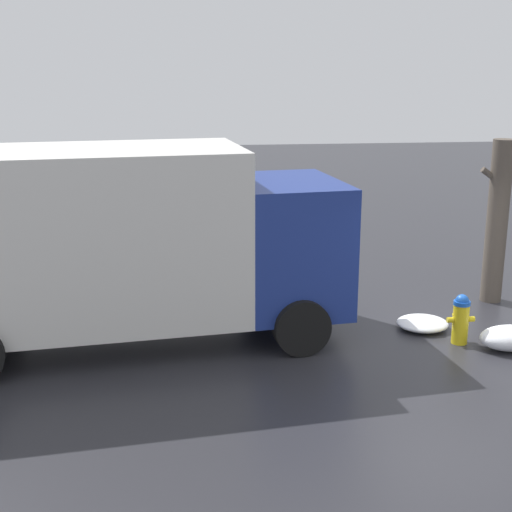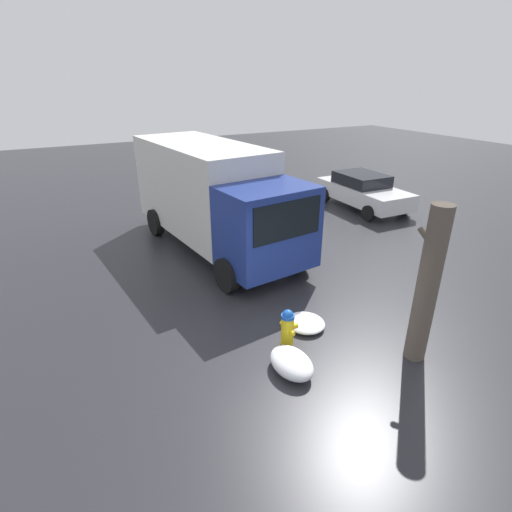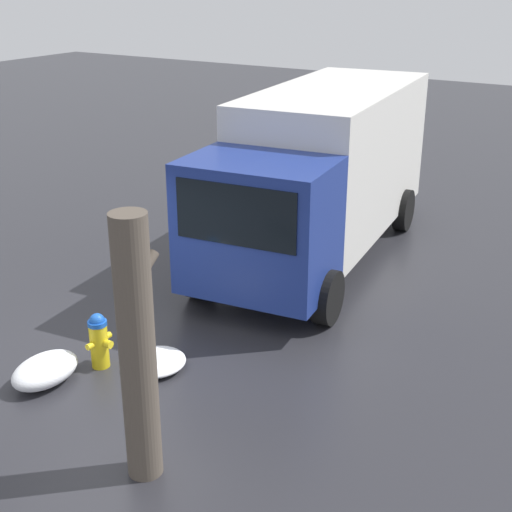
% 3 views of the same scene
% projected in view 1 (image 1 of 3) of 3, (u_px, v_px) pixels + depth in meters
% --- Properties ---
extents(ground_plane, '(60.00, 60.00, 0.00)m').
position_uv_depth(ground_plane, '(459.00, 343.00, 11.70)').
color(ground_plane, '#28282D').
extents(fire_hydrant, '(0.46, 0.37, 0.84)m').
position_uv_depth(fire_hydrant, '(461.00, 318.00, 11.59)').
color(fire_hydrant, yellow).
rests_on(fire_hydrant, ground_plane).
extents(tree_trunk, '(0.61, 0.40, 3.10)m').
position_uv_depth(tree_trunk, '(497.00, 222.00, 13.41)').
color(tree_trunk, brown).
rests_on(tree_trunk, ground_plane).
extents(delivery_truck, '(7.37, 3.23, 3.18)m').
position_uv_depth(delivery_truck, '(113.00, 240.00, 11.28)').
color(delivery_truck, navy).
rests_on(delivery_truck, ground_plane).
extents(parked_car, '(4.28, 2.11, 1.39)m').
position_uv_depth(parked_car, '(94.00, 214.00, 18.21)').
color(parked_car, silver).
rests_on(parked_car, ground_plane).
extents(snow_pile_by_hydrant, '(0.89, 0.84, 0.19)m').
position_uv_depth(snow_pile_by_hydrant, '(422.00, 323.00, 12.31)').
color(snow_pile_by_hydrant, white).
rests_on(snow_pile_by_hydrant, ground_plane).
extents(snow_pile_curbside, '(1.03, 0.70, 0.38)m').
position_uv_depth(snow_pile_curbside, '(511.00, 338.00, 11.40)').
color(snow_pile_curbside, white).
rests_on(snow_pile_curbside, ground_plane).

